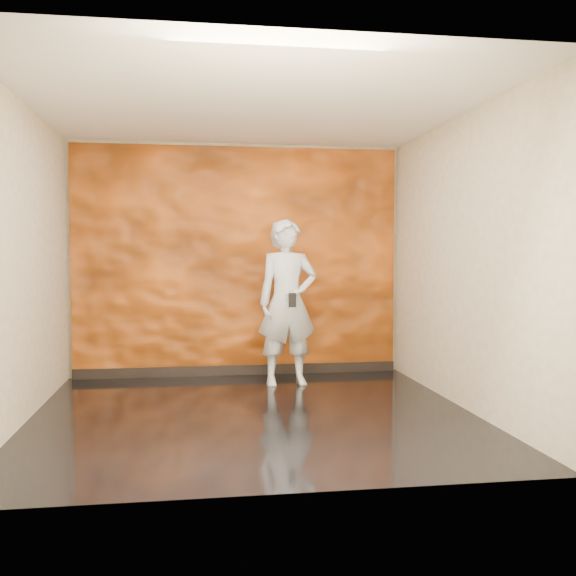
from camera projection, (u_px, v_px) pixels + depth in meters
name	position (u px, v px, depth m)	size (l,w,h in m)	color
room	(253.00, 262.00, 5.82)	(4.02, 4.02, 2.81)	black
feature_wall	(238.00, 261.00, 7.76)	(3.90, 0.06, 2.75)	orange
baseboard	(239.00, 370.00, 7.79)	(3.90, 0.04, 0.12)	black
man	(288.00, 302.00, 7.18)	(0.68, 0.44, 1.85)	#A1A8B2
phone	(292.00, 300.00, 6.89)	(0.08, 0.02, 0.15)	black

